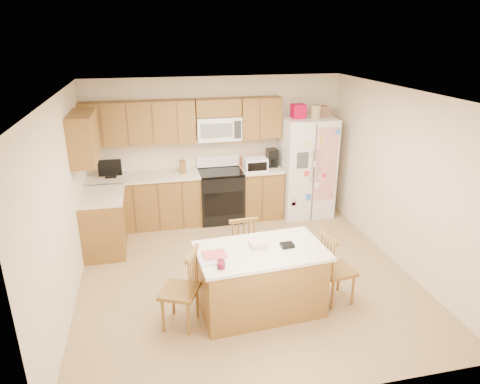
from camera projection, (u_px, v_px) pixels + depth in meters
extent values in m
plane|color=#9C7F55|center=(245.00, 273.00, 6.04)|extent=(4.50, 4.50, 0.00)
cube|color=beige|center=(217.00, 148.00, 7.66)|extent=(4.50, 0.10, 2.50)
cube|color=beige|center=(307.00, 284.00, 3.55)|extent=(4.50, 0.10, 2.50)
cube|color=beige|center=(64.00, 205.00, 5.15)|extent=(0.10, 4.50, 2.50)
cube|color=beige|center=(400.00, 179.00, 6.06)|extent=(0.10, 4.50, 2.50)
cube|color=white|center=(246.00, 94.00, 5.16)|extent=(4.50, 4.50, 0.04)
cube|color=brown|center=(146.00, 202.00, 7.40)|extent=(1.87, 0.60, 0.88)
cube|color=brown|center=(260.00, 193.00, 7.82)|extent=(0.72, 0.60, 0.88)
cube|color=brown|center=(104.00, 224.00, 6.57)|extent=(0.60, 0.95, 0.88)
cube|color=white|center=(144.00, 177.00, 7.23)|extent=(1.87, 0.64, 0.04)
cube|color=white|center=(261.00, 169.00, 7.65)|extent=(0.72, 0.64, 0.04)
cube|color=white|center=(102.00, 196.00, 6.41)|extent=(0.64, 0.95, 0.04)
cube|color=brown|center=(139.00, 122.00, 7.04)|extent=(1.85, 0.33, 0.70)
cube|color=brown|center=(260.00, 117.00, 7.46)|extent=(0.70, 0.33, 0.70)
cube|color=brown|center=(218.00, 107.00, 7.24)|extent=(0.76, 0.33, 0.29)
cube|color=brown|center=(84.00, 137.00, 6.06)|extent=(0.33, 0.95, 0.70)
cube|color=brown|center=(102.00, 126.00, 6.77)|extent=(0.02, 0.01, 0.66)
cube|color=brown|center=(110.00, 211.00, 7.01)|extent=(0.02, 0.01, 0.84)
cube|color=brown|center=(127.00, 125.00, 6.85)|extent=(0.02, 0.01, 0.66)
cube|color=brown|center=(135.00, 209.00, 7.09)|extent=(0.02, 0.01, 0.84)
cube|color=brown|center=(153.00, 124.00, 6.93)|extent=(0.02, 0.01, 0.66)
cube|color=brown|center=(159.00, 207.00, 7.17)|extent=(0.02, 0.01, 0.84)
cube|color=brown|center=(178.00, 123.00, 7.01)|extent=(0.01, 0.01, 0.66)
cube|color=brown|center=(183.00, 205.00, 7.25)|extent=(0.01, 0.01, 0.84)
cube|color=brown|center=(260.00, 119.00, 7.30)|extent=(0.01, 0.01, 0.66)
cube|color=brown|center=(263.00, 199.00, 7.53)|extent=(0.01, 0.01, 0.84)
cube|color=white|center=(218.00, 128.00, 7.34)|extent=(0.76, 0.38, 0.40)
cube|color=slate|center=(217.00, 131.00, 7.15)|extent=(0.54, 0.01, 0.24)
cube|color=#262626|center=(238.00, 130.00, 7.22)|extent=(0.12, 0.01, 0.30)
cube|color=brown|center=(183.00, 167.00, 7.33)|extent=(0.10, 0.14, 0.22)
cube|color=black|center=(111.00, 177.00, 7.14)|extent=(0.18, 0.12, 0.02)
cube|color=black|center=(110.00, 168.00, 7.08)|extent=(0.38, 0.03, 0.28)
cube|color=#C33E1F|center=(251.00, 162.00, 7.66)|extent=(0.35, 0.22, 0.18)
cube|color=white|center=(255.00, 164.00, 7.44)|extent=(0.40, 0.28, 0.23)
cube|color=black|center=(257.00, 167.00, 7.32)|extent=(0.34, 0.01, 0.15)
cube|color=black|center=(272.00, 158.00, 7.68)|extent=(0.18, 0.22, 0.32)
cylinder|color=black|center=(273.00, 162.00, 7.64)|extent=(0.12, 0.12, 0.12)
cube|color=black|center=(221.00, 196.00, 7.65)|extent=(0.76, 0.64, 0.88)
cube|color=black|center=(224.00, 204.00, 7.36)|extent=(0.68, 0.01, 0.42)
cube|color=black|center=(220.00, 172.00, 7.49)|extent=(0.76, 0.64, 0.03)
cube|color=white|center=(218.00, 161.00, 7.68)|extent=(0.76, 0.10, 0.20)
cube|color=white|center=(306.00, 167.00, 7.76)|extent=(0.90, 0.75, 1.80)
cube|color=#4C4C4C|center=(314.00, 173.00, 7.41)|extent=(0.02, 0.01, 1.75)
cube|color=silver|center=(312.00, 166.00, 7.32)|extent=(0.02, 0.03, 0.55)
cube|color=silver|center=(318.00, 165.00, 7.34)|extent=(0.02, 0.03, 0.55)
cube|color=#3F3F44|center=(303.00, 160.00, 7.27)|extent=(0.20, 0.01, 0.28)
cube|color=#D84C59|center=(325.00, 164.00, 7.39)|extent=(0.42, 0.01, 1.30)
cube|color=#B4002D|center=(298.00, 111.00, 7.35)|extent=(0.22, 0.22, 0.24)
cylinder|color=tan|center=(316.00, 112.00, 7.37)|extent=(0.18, 0.18, 0.22)
cube|color=#8B584D|center=(322.00, 111.00, 7.53)|extent=(0.18, 0.20, 0.18)
cube|color=brown|center=(261.00, 281.00, 5.14)|extent=(1.47, 0.89, 0.78)
cube|color=white|center=(261.00, 251.00, 5.00)|extent=(1.56, 0.98, 0.04)
cylinder|color=#B4002D|center=(221.00, 265.00, 4.59)|extent=(0.08, 0.08, 0.06)
cylinder|color=white|center=(221.00, 264.00, 4.59)|extent=(0.09, 0.09, 0.09)
cube|color=#F2B7C9|center=(258.00, 244.00, 5.05)|extent=(0.21, 0.16, 0.07)
cube|color=black|center=(287.00, 245.00, 5.05)|extent=(0.16, 0.13, 0.04)
cube|color=white|center=(212.00, 259.00, 4.76)|extent=(0.32, 0.26, 0.01)
cube|color=#D84C4C|center=(214.00, 254.00, 4.84)|extent=(0.27, 0.22, 0.01)
cylinder|color=white|center=(243.00, 261.00, 4.73)|extent=(0.13, 0.06, 0.01)
cube|color=brown|center=(179.00, 291.00, 4.85)|extent=(0.53, 0.54, 0.04)
cylinder|color=brown|center=(173.00, 298.00, 5.12)|extent=(0.04, 0.04, 0.43)
cylinder|color=brown|center=(163.00, 316.00, 4.80)|extent=(0.04, 0.04, 0.43)
cylinder|color=brown|center=(197.00, 301.00, 5.06)|extent=(0.04, 0.04, 0.43)
cylinder|color=brown|center=(188.00, 319.00, 4.75)|extent=(0.04, 0.04, 0.43)
cylinder|color=brown|center=(197.00, 266.00, 4.86)|extent=(0.02, 0.02, 0.48)
cylinder|color=brown|center=(195.00, 269.00, 4.80)|extent=(0.02, 0.02, 0.48)
cylinder|color=brown|center=(193.00, 273.00, 4.73)|extent=(0.02, 0.02, 0.48)
cylinder|color=brown|center=(191.00, 276.00, 4.66)|extent=(0.02, 0.02, 0.48)
cylinder|color=brown|center=(189.00, 280.00, 4.59)|extent=(0.02, 0.02, 0.48)
cube|color=brown|center=(192.00, 254.00, 4.64)|extent=(0.20, 0.38, 0.05)
cube|color=brown|center=(240.00, 248.00, 5.86)|extent=(0.42, 0.40, 0.04)
cylinder|color=brown|center=(249.00, 256.00, 6.11)|extent=(0.03, 0.03, 0.41)
cylinder|color=brown|center=(226.00, 259.00, 6.03)|extent=(0.03, 0.03, 0.41)
cylinder|color=brown|center=(254.00, 266.00, 5.85)|extent=(0.03, 0.03, 0.41)
cylinder|color=brown|center=(231.00, 269.00, 5.77)|extent=(0.03, 0.03, 0.41)
cylinder|color=brown|center=(254.00, 235.00, 5.66)|extent=(0.02, 0.02, 0.46)
cylinder|color=brown|center=(249.00, 236.00, 5.64)|extent=(0.02, 0.02, 0.46)
cylinder|color=brown|center=(243.00, 237.00, 5.62)|extent=(0.02, 0.02, 0.46)
cylinder|color=brown|center=(238.00, 237.00, 5.60)|extent=(0.02, 0.02, 0.46)
cylinder|color=brown|center=(233.00, 238.00, 5.59)|extent=(0.02, 0.02, 0.46)
cube|color=brown|center=(244.00, 221.00, 5.54)|extent=(0.39, 0.06, 0.05)
cube|color=brown|center=(337.00, 270.00, 5.31)|extent=(0.43, 0.44, 0.04)
cylinder|color=brown|center=(353.00, 290.00, 5.29)|extent=(0.03, 0.03, 0.41)
cylinder|color=brown|center=(339.00, 277.00, 5.58)|extent=(0.03, 0.03, 0.41)
cylinder|color=brown|center=(332.00, 295.00, 5.20)|extent=(0.03, 0.03, 0.41)
cylinder|color=brown|center=(319.00, 281.00, 5.49)|extent=(0.03, 0.03, 0.41)
cylinder|color=brown|center=(333.00, 260.00, 5.05)|extent=(0.02, 0.02, 0.46)
cylinder|color=brown|center=(330.00, 257.00, 5.11)|extent=(0.02, 0.02, 0.46)
cylinder|color=brown|center=(327.00, 255.00, 5.17)|extent=(0.02, 0.02, 0.46)
cylinder|color=brown|center=(324.00, 252.00, 5.23)|extent=(0.02, 0.02, 0.46)
cylinder|color=brown|center=(321.00, 249.00, 5.30)|extent=(0.02, 0.02, 0.46)
cube|color=brown|center=(328.00, 238.00, 5.09)|extent=(0.08, 0.38, 0.05)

